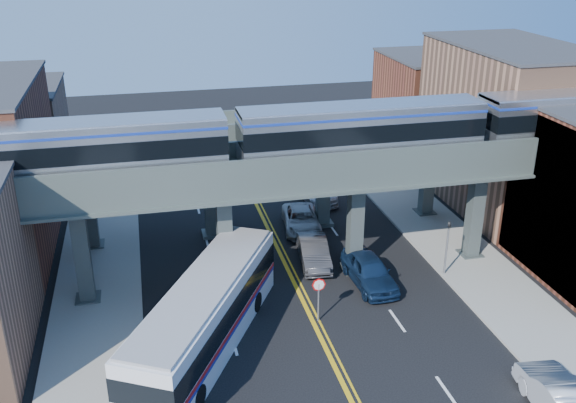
% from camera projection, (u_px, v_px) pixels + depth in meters
% --- Properties ---
extents(ground, '(120.00, 120.00, 0.00)m').
position_uv_depth(ground, '(328.00, 354.00, 32.22)').
color(ground, black).
rests_on(ground, ground).
extents(sidewalk_west, '(5.00, 70.00, 0.16)m').
position_uv_depth(sidewalk_west, '(99.00, 281.00, 38.73)').
color(sidewalk_west, gray).
rests_on(sidewalk_west, ground).
extents(sidewalk_east, '(5.00, 70.00, 0.16)m').
position_uv_depth(sidewalk_east, '(449.00, 242.00, 43.59)').
color(sidewalk_east, gray).
rests_on(sidewalk_east, ground).
extents(building_west_c, '(8.00, 10.00, 8.00)m').
position_uv_depth(building_west_c, '(14.00, 137.00, 52.77)').
color(building_west_c, '#95684D').
rests_on(building_west_c, ground).
extents(building_east_b, '(8.00, 14.00, 12.00)m').
position_uv_depth(building_east_b, '(506.00, 128.00, 48.14)').
color(building_east_b, '#95684D').
rests_on(building_east_b, ground).
extents(building_east_c, '(8.00, 10.00, 9.00)m').
position_uv_depth(building_east_c, '(430.00, 105.00, 60.39)').
color(building_east_c, brown).
rests_on(building_east_c, ground).
extents(mural_panel, '(0.10, 9.50, 9.50)m').
position_uv_depth(mural_panel, '(552.00, 210.00, 37.03)').
color(mural_panel, teal).
rests_on(mural_panel, ground).
extents(elevated_viaduct_near, '(52.00, 3.60, 7.40)m').
position_uv_depth(elevated_viaduct_near, '(292.00, 179.00, 36.88)').
color(elevated_viaduct_near, '#434E4D').
rests_on(elevated_viaduct_near, ground).
extents(elevated_viaduct_far, '(52.00, 3.60, 7.40)m').
position_uv_depth(elevated_viaduct_far, '(267.00, 143.00, 43.16)').
color(elevated_viaduct_far, '#434E4D').
rests_on(elevated_viaduct_far, ground).
extents(transit_train, '(44.07, 2.76, 3.21)m').
position_uv_depth(transit_train, '(361.00, 129.00, 36.71)').
color(transit_train, black).
rests_on(transit_train, elevated_viaduct_near).
extents(stop_sign, '(0.76, 0.09, 2.63)m').
position_uv_depth(stop_sign, '(319.00, 293.00, 34.29)').
color(stop_sign, slate).
rests_on(stop_sign, ground).
extents(traffic_signal, '(0.15, 0.18, 4.10)m').
position_uv_depth(traffic_signal, '(447.00, 242.00, 38.65)').
color(traffic_signal, slate).
rests_on(traffic_signal, ground).
extents(transit_bus, '(9.24, 13.42, 3.52)m').
position_uv_depth(transit_bus, '(206.00, 316.00, 32.13)').
color(transit_bus, silver).
rests_on(transit_bus, ground).
extents(car_lane_a, '(2.37, 5.40, 1.81)m').
position_uv_depth(car_lane_a, '(369.00, 271.00, 38.26)').
color(car_lane_a, '#11233F').
rests_on(car_lane_a, ground).
extents(car_lane_b, '(2.30, 5.12, 1.63)m').
position_uv_depth(car_lane_b, '(313.00, 252.00, 40.76)').
color(car_lane_b, '#2E2E30').
rests_on(car_lane_b, ground).
extents(car_lane_c, '(3.12, 5.57, 1.47)m').
position_uv_depth(car_lane_c, '(301.00, 220.00, 45.44)').
color(car_lane_c, '#BBBABC').
rests_on(car_lane_c, ground).
extents(car_lane_d, '(2.80, 5.81, 1.63)m').
position_uv_depth(car_lane_d, '(315.00, 189.00, 50.59)').
color(car_lane_d, silver).
rests_on(car_lane_d, ground).
extents(car_parked_curb, '(2.59, 5.78, 1.84)m').
position_uv_depth(car_parked_curb, '(562.00, 400.00, 27.68)').
color(car_parked_curb, silver).
rests_on(car_parked_curb, ground).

